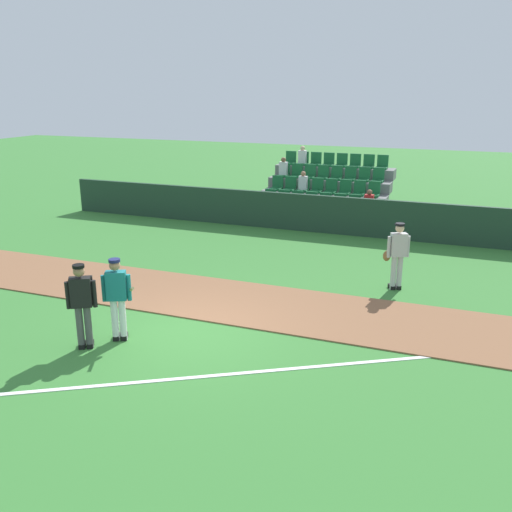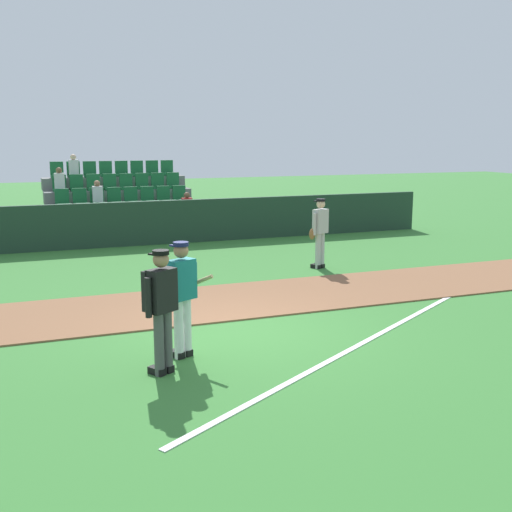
% 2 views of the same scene
% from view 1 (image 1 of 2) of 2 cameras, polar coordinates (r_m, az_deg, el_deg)
% --- Properties ---
extents(ground_plane, '(80.00, 80.00, 0.00)m').
position_cam_1_polar(ground_plane, '(12.11, -6.76, -7.73)').
color(ground_plane, '#387A33').
extents(infield_dirt_path, '(28.00, 2.73, 0.03)m').
position_cam_1_polar(infield_dirt_path, '(13.74, -2.94, -4.51)').
color(infield_dirt_path, brown).
rests_on(infield_dirt_path, ground).
extents(foul_line_chalk, '(10.30, 6.32, 0.01)m').
position_cam_1_polar(foul_line_chalk, '(10.71, 6.58, -11.16)').
color(foul_line_chalk, white).
rests_on(foul_line_chalk, ground).
extents(dugout_fence, '(20.00, 0.16, 1.35)m').
position_cam_1_polar(dugout_fence, '(20.23, 5.56, 4.38)').
color(dugout_fence, '#1E3828').
rests_on(dugout_fence, ground).
extents(stadium_bleachers, '(5.00, 3.80, 2.70)m').
position_cam_1_polar(stadium_bleachers, '(22.40, 7.16, 5.71)').
color(stadium_bleachers, slate).
rests_on(stadium_bleachers, ground).
extents(batter_teal_jersey, '(0.74, 0.70, 1.76)m').
position_cam_1_polar(batter_teal_jersey, '(11.64, -14.00, -4.02)').
color(batter_teal_jersey, white).
rests_on(batter_teal_jersey, ground).
extents(umpire_home_plate, '(0.54, 0.46, 1.76)m').
position_cam_1_polar(umpire_home_plate, '(11.47, -17.39, -4.45)').
color(umpire_home_plate, '#4C4C4C').
rests_on(umpire_home_plate, ground).
extents(runner_grey_jersey, '(0.65, 0.42, 1.76)m').
position_cam_1_polar(runner_grey_jersey, '(14.63, 14.26, 0.23)').
color(runner_grey_jersey, '#B2B2B2').
rests_on(runner_grey_jersey, ground).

